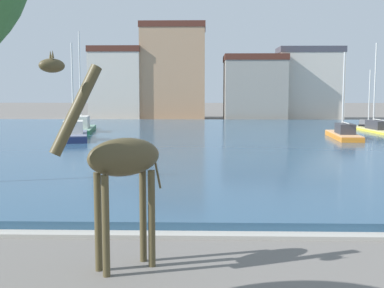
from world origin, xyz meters
TOP-DOWN VIEW (x-y plane):
  - harbor_water at (0.00, 34.29)m, footprint 80.15×49.26m
  - quay_edge_coping at (0.00, 9.41)m, footprint 80.15×0.50m
  - giraffe_statue at (-2.88, 6.84)m, footprint 2.56×1.98m
  - sailboat_yellow at (14.67, 41.72)m, footprint 2.79×9.13m
  - sailboat_navy at (-11.02, 33.45)m, footprint 3.46×7.08m
  - sailboat_orange at (9.98, 35.11)m, footprint 2.03×7.67m
  - sailboat_black at (15.87, 46.84)m, footprint 4.49×9.29m
  - sailboat_green at (-12.28, 40.72)m, footprint 3.30×8.37m
  - townhouse_wide_warehouse at (-12.98, 64.47)m, footprint 6.99×7.53m
  - townhouse_narrow_midrow at (-5.27, 64.61)m, footprint 8.82×6.75m
  - townhouse_end_terrace at (5.76, 63.45)m, footprint 8.25×7.74m
  - townhouse_corner_house at (13.31, 64.22)m, footprint 8.63×5.35m

SIDE VIEW (x-z plane):
  - quay_edge_coping at x=0.00m, z-range 0.00..0.12m
  - harbor_water at x=0.00m, z-range 0.00..0.36m
  - sailboat_black at x=15.87m, z-range -2.65..3.51m
  - sailboat_yellow at x=14.67m, z-range -3.73..4.65m
  - sailboat_orange at x=9.98m, z-range -3.01..4.07m
  - sailboat_green at x=-12.28m, z-range -4.11..5.29m
  - sailboat_navy at x=-11.02m, z-range -3.23..4.46m
  - giraffe_statue at x=-2.88m, z-range 0.05..5.04m
  - townhouse_end_terrace at x=5.76m, z-range 0.01..8.76m
  - townhouse_corner_house at x=13.31m, z-range 0.01..9.86m
  - townhouse_wide_warehouse at x=-12.98m, z-range 0.01..9.90m
  - townhouse_narrow_midrow at x=-5.27m, z-range 0.02..13.13m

